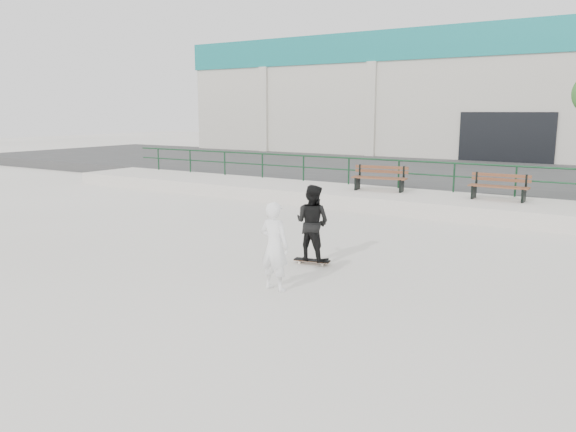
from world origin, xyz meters
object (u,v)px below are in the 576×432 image
Objects in this scene: standing_skater at (312,223)px; seated_skater at (274,246)px; skateboard at (312,261)px; bench_right at (499,187)px; bench_left at (380,178)px.

standing_skater is 0.99× the size of seated_skater.
bench_right is at bearing 63.21° from skateboard.
skateboard is at bearing -104.52° from bench_right.
seated_skater is (0.30, -1.91, -0.08)m from standing_skater.
standing_skater is (1.89, -8.05, -0.02)m from bench_left.
bench_right reaches higher than skateboard.
bench_left is 10.20m from seated_skater.
seated_skater is (0.30, -1.91, 0.75)m from skateboard.
bench_left is 1.20× the size of standing_skater.
bench_right is at bearing -102.37° from standing_skater.
bench_left is 1.18× the size of seated_skater.
bench_right is at bearing -97.24° from seated_skater.
seated_skater is at bearing -93.14° from skateboard.
bench_left reaches higher than skateboard.
bench_right is 1.09× the size of seated_skater.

